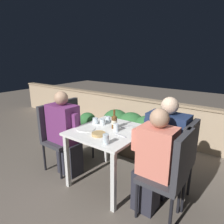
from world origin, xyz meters
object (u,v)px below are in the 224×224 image
object	(u,v)px
chair_right_far	(181,156)
person_navy_jumper	(163,148)
person_purple_stripe	(65,133)
chair_left_far	(72,124)
person_coral_top	(153,162)
beer_bottle	(114,121)
chair_right_near	(173,170)
chair_left_near	(56,131)
potted_plant	(88,125)

from	to	relation	value
chair_right_far	person_navy_jumper	world-z (taller)	person_navy_jumper
person_purple_stripe	person_navy_jumper	size ratio (longest dim) A/B	0.97
chair_left_far	chair_right_far	bearing A→B (deg)	0.37
person_coral_top	chair_right_far	xyz separation A→B (m)	(0.18, 0.33, -0.01)
beer_bottle	chair_right_near	bearing A→B (deg)	-14.90
person_purple_stripe	chair_left_near	bearing A→B (deg)	-180.00
chair_right_near	person_navy_jumper	bearing A→B (deg)	125.71
chair_left_near	chair_right_near	size ratio (longest dim) A/B	1.00
chair_left_near	chair_right_far	xyz separation A→B (m)	(1.73, 0.35, 0.00)
chair_right_far	potted_plant	distance (m)	2.04
person_purple_stripe	person_navy_jumper	distance (m)	1.36
chair_left_far	person_coral_top	size ratio (longest dim) A/B	0.83
chair_right_near	chair_right_far	bearing A→B (deg)	94.97
person_purple_stripe	chair_left_far	distance (m)	0.42
chair_left_far	beer_bottle	size ratio (longest dim) A/B	3.98
chair_left_near	person_navy_jumper	distance (m)	1.56
chair_right_near	potted_plant	distance (m)	2.18
chair_left_near	person_navy_jumper	bearing A→B (deg)	13.01
chair_right_near	person_purple_stripe	bearing A→B (deg)	-179.14
chair_left_near	chair_right_near	distance (m)	1.75
chair_left_far	chair_right_far	distance (m)	1.76
beer_bottle	chair_left_near	bearing A→B (deg)	-163.66
chair_right_near	person_navy_jumper	xyz separation A→B (m)	(-0.24, 0.33, 0.03)
chair_right_near	person_coral_top	world-z (taller)	person_coral_top
chair_left_near	potted_plant	size ratio (longest dim) A/B	1.60
person_purple_stripe	beer_bottle	size ratio (longest dim) A/B	4.85
person_purple_stripe	potted_plant	world-z (taller)	person_purple_stripe
chair_left_near	beer_bottle	distance (m)	0.95
person_navy_jumper	potted_plant	bearing A→B (deg)	162.32
chair_right_near	person_navy_jumper	size ratio (longest dim) A/B	0.80
person_purple_stripe	chair_right_near	xyz separation A→B (m)	(1.55, 0.02, -0.01)
person_purple_stripe	chair_right_near	bearing A→B (deg)	0.86
person_coral_top	beer_bottle	bearing A→B (deg)	160.74
chair_left_near	chair_left_far	world-z (taller)	same
person_purple_stripe	potted_plant	distance (m)	1.03
chair_right_far	person_purple_stripe	bearing A→B (deg)	-166.98
chair_right_far	person_navy_jumper	bearing A→B (deg)	-180.00
person_purple_stripe	beer_bottle	world-z (taller)	person_purple_stripe
potted_plant	person_purple_stripe	bearing A→B (deg)	-64.40
chair_left_far	chair_right_far	size ratio (longest dim) A/B	1.00
person_navy_jumper	person_coral_top	bearing A→B (deg)	-85.39
chair_right_far	beer_bottle	distance (m)	0.89
beer_bottle	potted_plant	size ratio (longest dim) A/B	0.40
chair_left_near	chair_left_far	distance (m)	0.34
chair_right_far	beer_bottle	xyz separation A→B (m)	(-0.85, -0.09, 0.26)
chair_right_near	person_coral_top	bearing A→B (deg)	180.00
person_coral_top	potted_plant	distance (m)	1.99
potted_plant	chair_right_near	bearing A→B (deg)	-24.05
chair_right_far	person_navy_jumper	size ratio (longest dim) A/B	0.80
chair_left_near	potted_plant	world-z (taller)	chair_left_near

